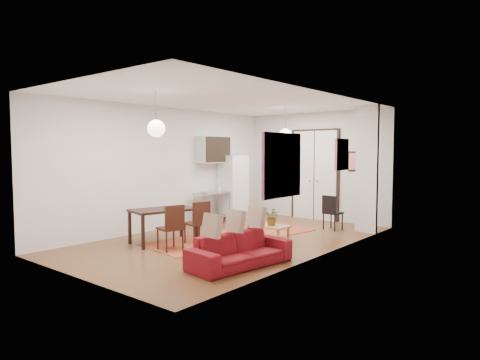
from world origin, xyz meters
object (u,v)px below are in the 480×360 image
Objects in this scene: dining_table at (163,212)px; dining_chair_near at (200,219)px; fridge at (233,187)px; coffee_table at (268,227)px; kitchen_counter at (212,204)px; dining_chair_far at (173,223)px; black_side_chair at (335,209)px; sofa at (240,250)px.

dining_table is 0.75m from dining_chair_near.
coffee_table is at bearing -30.67° from fridge.
kitchen_counter is at bearing 109.89° from dining_table.
dining_chair_far reaches higher than kitchen_counter.
dining_chair_near is (1.46, -2.77, -0.37)m from fridge.
coffee_table is at bearing -30.51° from kitchen_counter.
dining_chair_near is (-1.05, -0.91, 0.18)m from coffee_table.
fridge is at bearing 143.40° from coffee_table.
dining_chair_near is 1.06× the size of black_side_chair.
dining_chair_far is 4.08m from black_side_chair.
sofa is 4.82m from fridge.
dining_chair_far is (-1.05, -1.61, 0.18)m from coffee_table.
dining_table is at bearing 88.95° from sofa.
dining_chair_far reaches higher than sofa.
dining_chair_far is at bearing 76.79° from black_side_chair.
sofa is 2.06× the size of dining_chair_near.
fridge is 2.12× the size of black_side_chair.
dining_chair_near is at bearing -166.39° from dining_chair_far.
fridge is (-3.18, 3.58, 0.61)m from sofa.
dining_chair_far is at bearing -61.24° from fridge.
coffee_table is at bearing 144.32° from dining_chair_near.
kitchen_counter is at bearing -129.49° from dining_chair_near.
fridge is at bearing 49.61° from sofa.
black_side_chair is (-0.32, 3.93, 0.21)m from sofa.
dining_chair_near and dining_chair_far have the same top height.
sofa is at bearing 101.44° from black_side_chair.
dining_chair_near is (1.46, -1.95, -0.00)m from kitchen_counter.
sofa is at bearing -48.89° from kitchen_counter.
kitchen_counter is 0.90m from fridge.
coffee_table is 2.26m from black_side_chair.
fridge reaches higher than black_side_chair.
kitchen_counter reaches higher than coffee_table.
coffee_table is 0.96× the size of dining_chair_near.
dining_chair_near reaches higher than kitchen_counter.
black_side_chair is (2.86, 1.18, -0.02)m from kitchen_counter.
dining_table is at bearing -69.03° from fridge.
coffee_table is 2.15m from dining_table.
dining_chair_near is 1.00× the size of dining_chair_far.
fridge is 2.00× the size of dining_chair_far.
sofa is 4.21m from kitchen_counter.
sofa is at bearing 78.48° from dining_chair_near.
fridge is at bearing -138.59° from dining_chair_near.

